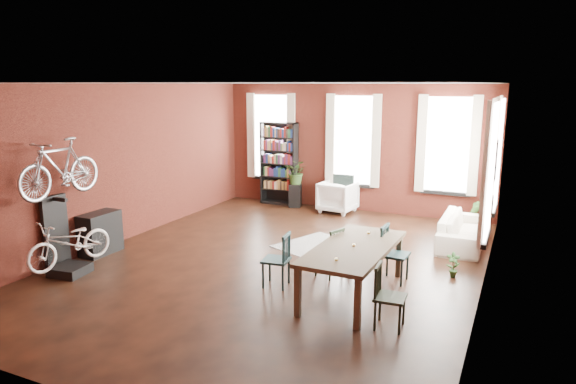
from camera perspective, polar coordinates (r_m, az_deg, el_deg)
The scene contains 19 objects.
room at distance 9.36m, azimuth 1.56°, elevation 5.46°, with size 9.00×9.04×3.22m.
dining_table at distance 8.00m, azimuth 7.25°, elevation -8.65°, with size 1.04×2.28×0.78m, color #4E402F.
dining_chair_a at distance 8.26m, azimuth -1.34°, elevation -7.53°, with size 0.40×0.40×0.88m, color #1C3A3E.
dining_chair_b at distance 8.70m, azimuth 4.59°, elevation -6.66°, with size 0.39×0.39×0.84m, color #21301C.
dining_chair_c at distance 7.04m, azimuth 11.28°, elevation -11.39°, with size 0.40×0.40×0.86m, color black.
dining_chair_d at distance 8.61m, azimuth 11.78°, elevation -6.79°, with size 0.43×0.43×0.92m, color #162F31.
bookshelf at distance 13.74m, azimuth -0.99°, elevation 3.18°, with size 1.00×0.32×2.20m, color black.
white_armchair at distance 13.02m, azimuth 5.57°, elevation -0.37°, with size 0.83×0.78×0.86m, color white.
cream_sofa at distance 10.93m, azimuth 18.93°, elevation -3.48°, with size 2.08×0.61×0.81m, color beige.
striped_rug at distance 10.48m, azimuth 2.56°, elevation -5.76°, with size 0.92×1.47×0.01m, color black.
bike_trainer at distance 9.60m, azimuth -23.05°, elevation -7.96°, with size 0.55×0.55×0.16m, color black.
bike_wall_rack at distance 9.88m, azimuth -24.41°, elevation -4.06°, with size 0.16×0.60×1.30m, color black.
console_table at distance 10.44m, azimuth -20.14°, elevation -4.31°, with size 0.40×0.80×0.80m, color black.
plant_stand at distance 13.51m, azimuth 0.80°, elevation -0.41°, with size 0.30×0.30×0.60m, color black.
plant_by_sofa at distance 12.03m, azimuth 19.82°, elevation -3.38°, with size 0.40×0.72×0.32m, color #305E25.
plant_small at distance 9.15m, azimuth 17.82°, elevation -8.55°, with size 0.23×0.43×0.16m, color #2B5522.
bicycle_floor at distance 9.38m, azimuth -23.23°, elevation -3.05°, with size 0.53×0.80×1.53m, color silver.
bicycle_hung at distance 9.42m, azimuth -24.18°, elevation 4.44°, with size 0.47×1.00×1.66m, color #A5A8AD.
plant_on_stand at distance 13.43m, azimuth 0.97°, elevation 1.93°, with size 0.58×0.65×0.51m, color #2F4F1F.
Camera 1 is at (3.93, -7.92, 3.19)m, focal length 32.00 mm.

